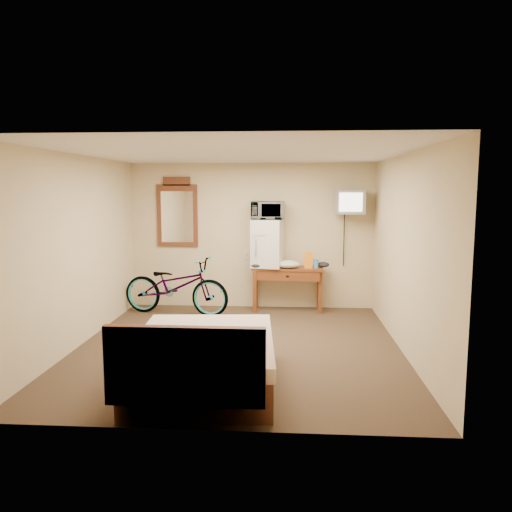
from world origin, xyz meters
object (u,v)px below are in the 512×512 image
crt_television (349,202)px  microwave (267,210)px  blue_cup (316,264)px  bed (203,360)px  desk (287,275)px  mini_fridge (267,243)px  bicycle (176,286)px  wall_mirror (177,213)px

crt_television → microwave: bearing=179.1°
blue_cup → bed: (-1.33, -3.35, -0.53)m
desk → mini_fridge: size_ratio=1.51×
bicycle → wall_mirror: bearing=19.6°
microwave → crt_television: crt_television is taller
desk → bicycle: bicycle is taller
blue_cup → crt_television: 1.16m
desk → crt_television: bearing=1.0°
wall_mirror → microwave: bearing=-8.3°
mini_fridge → bed: mini_fridge is taller
bed → crt_television: bearing=61.2°
microwave → bicycle: size_ratio=0.30×
mini_fridge → microwave: 0.55m
desk → bed: 3.51m
blue_cup → wall_mirror: (-2.40, 0.30, 0.82)m
microwave → crt_television: (1.35, -0.02, 0.14)m
bicycle → bed: size_ratio=0.91×
wall_mirror → bed: 4.04m
desk → microwave: bearing=173.5°
crt_television → wall_mirror: wall_mirror is taller
blue_cup → crt_television: crt_television is taller
bed → blue_cup: bearing=68.3°
bed → mini_fridge: bearing=81.4°
mini_fridge → microwave: size_ratio=1.47×
blue_cup → bicycle: bearing=-172.4°
mini_fridge → bicycle: mini_fridge is taller
desk → microwave: (-0.34, 0.04, 1.09)m
mini_fridge → microwave: microwave is taller
blue_cup → microwave: bearing=174.8°
desk → blue_cup: blue_cup is taller
mini_fridge → crt_television: crt_television is taller
desk → wall_mirror: bearing=172.1°
mini_fridge → blue_cup: 0.88m
desk → mini_fridge: 0.64m
crt_television → wall_mirror: size_ratio=0.49×
blue_cup → bicycle: 2.35m
mini_fridge → bed: size_ratio=0.40×
crt_television → bicycle: crt_television is taller
blue_cup → crt_television: size_ratio=0.25×
crt_television → bicycle: (-2.84, -0.36, -1.37)m
mini_fridge → desk: bearing=-6.5°
blue_cup → wall_mirror: wall_mirror is taller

